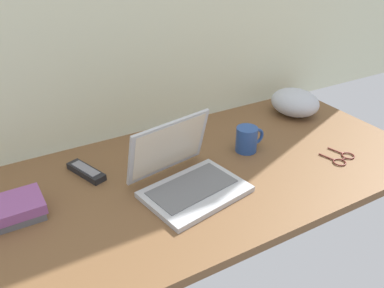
% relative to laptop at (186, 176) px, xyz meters
% --- Properties ---
extents(desk, '(1.60, 0.76, 0.03)m').
position_rel_laptop_xyz_m(desk, '(0.10, 0.05, -0.06)').
color(desk, brown).
rests_on(desk, ground).
extents(laptop, '(0.35, 0.32, 0.21)m').
position_rel_laptop_xyz_m(laptop, '(0.00, 0.00, 0.00)').
color(laptop, '#B2B5BA').
rests_on(laptop, desk).
extents(coffee_mug, '(0.12, 0.08, 0.09)m').
position_rel_laptop_xyz_m(coffee_mug, '(0.31, 0.10, 0.00)').
color(coffee_mug, '#26478C').
rests_on(coffee_mug, desk).
extents(remote_control_near, '(0.10, 0.17, 0.02)m').
position_rel_laptop_xyz_m(remote_control_near, '(-0.26, 0.23, -0.03)').
color(remote_control_near, black).
rests_on(remote_control_near, desk).
extents(eyeglasses, '(0.12, 0.12, 0.01)m').
position_rel_laptop_xyz_m(eyeglasses, '(0.57, -0.13, -0.04)').
color(eyeglasses, '#591E19').
rests_on(eyeglasses, desk).
extents(book_stack, '(0.20, 0.13, 0.05)m').
position_rel_laptop_xyz_m(book_stack, '(-0.52, 0.12, -0.02)').
color(book_stack, '#595960').
rests_on(book_stack, desk).
extents(cushion, '(0.23, 0.25, 0.11)m').
position_rel_laptop_xyz_m(cushion, '(0.68, 0.25, 0.01)').
color(cushion, '#B2B7C1').
rests_on(cushion, desk).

